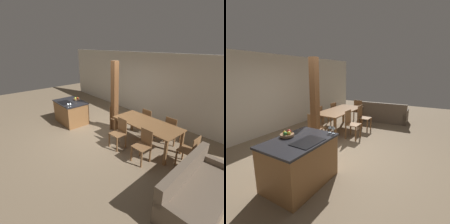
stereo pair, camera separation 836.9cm
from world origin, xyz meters
TOP-DOWN VIEW (x-y plane):
  - ground_plane at (0.00, 0.00)m, footprint 16.00×16.00m
  - wall_back at (0.00, 2.70)m, footprint 11.20×0.08m
  - kitchen_island at (-1.47, -0.21)m, footprint 1.33×0.92m
  - fruit_bowl at (-1.47, 0.08)m, footprint 0.26×0.26m
  - wine_glass_near at (-0.88, -0.59)m, footprint 0.08×0.08m
  - wine_glass_middle at (-0.88, -0.50)m, footprint 0.08×0.08m
  - dining_table at (1.61, 0.73)m, footprint 2.09×0.94m
  - dining_chair_near_left at (1.14, 0.03)m, footprint 0.40×0.40m
  - dining_chair_near_right at (2.08, 0.03)m, footprint 0.40×0.40m
  - dining_chair_far_left at (1.14, 1.43)m, footprint 0.40×0.40m
  - dining_chair_far_right at (2.08, 1.43)m, footprint 0.40×0.40m
  - dining_chair_head_end at (0.20, 0.73)m, footprint 0.40×0.40m
  - dining_chair_foot_end at (3.03, 0.73)m, footprint 0.40×0.40m
  - couch at (3.70, -0.20)m, footprint 1.00×2.10m
  - timber_post at (0.16, 0.70)m, footprint 0.20×0.20m

SIDE VIEW (x-z plane):
  - ground_plane at x=0.00m, z-range 0.00..0.00m
  - couch at x=3.70m, z-range -0.14..0.70m
  - kitchen_island at x=-1.47m, z-range 0.00..0.89m
  - dining_chair_near_left at x=1.14m, z-range 0.03..0.94m
  - dining_chair_near_right at x=2.08m, z-range 0.03..0.94m
  - dining_chair_far_left at x=1.14m, z-range 0.03..0.94m
  - dining_chair_far_right at x=2.08m, z-range 0.03..0.94m
  - dining_chair_head_end at x=0.20m, z-range 0.03..0.94m
  - dining_chair_foot_end at x=3.03m, z-range 0.03..0.94m
  - dining_table at x=1.61m, z-range 0.29..1.06m
  - fruit_bowl at x=-1.47m, z-range 0.88..0.99m
  - wine_glass_near at x=-0.88m, z-range 0.94..1.09m
  - wine_glass_middle at x=-0.88m, z-range 0.94..1.09m
  - timber_post at x=0.16m, z-range 0.00..2.49m
  - wall_back at x=0.00m, z-range 0.00..2.70m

